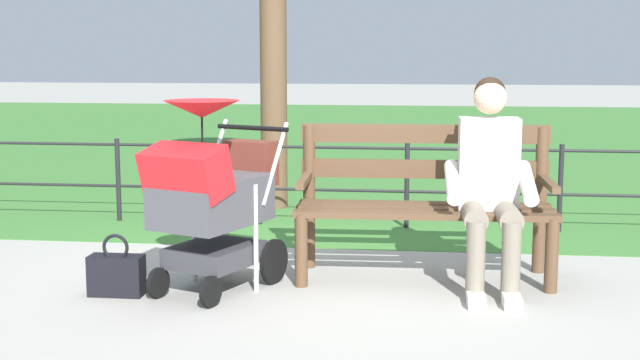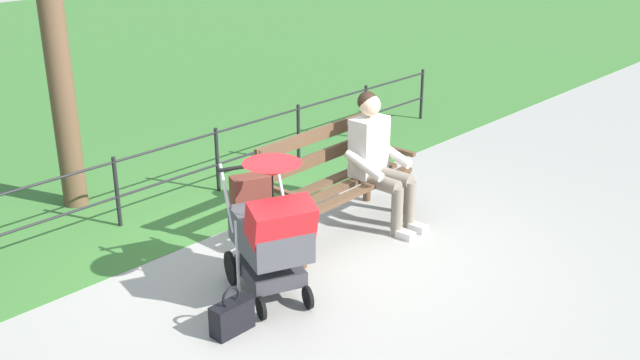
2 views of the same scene
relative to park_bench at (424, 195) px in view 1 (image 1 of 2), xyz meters
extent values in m
plane|color=#9E9B93|center=(0.75, 0.12, -0.53)|extent=(60.00, 60.00, 0.00)
cube|color=#3D7533|center=(0.75, -8.68, -0.52)|extent=(40.00, 16.00, 0.01)
cube|color=brown|center=(0.00, -0.06, -0.08)|extent=(1.60, 0.15, 0.04)
cube|color=brown|center=(0.00, 0.12, -0.08)|extent=(1.60, 0.15, 0.04)
cube|color=brown|center=(-0.01, 0.29, -0.08)|extent=(1.60, 0.15, 0.04)
cube|color=brown|center=(0.01, -0.16, 0.14)|extent=(1.60, 0.09, 0.12)
cube|color=brown|center=(0.01, -0.16, 0.37)|extent=(1.60, 0.09, 0.12)
cylinder|color=brown|center=(-0.76, 0.29, -0.30)|extent=(0.08, 0.08, 0.45)
cylinder|color=brown|center=(-0.74, -0.19, -0.05)|extent=(0.08, 0.08, 0.95)
cube|color=brown|center=(-0.75, 0.09, 0.10)|extent=(0.07, 0.56, 0.04)
cylinder|color=brown|center=(0.74, 0.34, -0.30)|extent=(0.08, 0.08, 0.45)
cylinder|color=brown|center=(0.75, -0.14, -0.05)|extent=(0.08, 0.08, 0.95)
cube|color=brown|center=(0.75, 0.14, 0.10)|extent=(0.07, 0.56, 0.04)
cylinder|color=slate|center=(-0.49, 0.33, -0.06)|extent=(0.15, 0.40, 0.14)
cylinder|color=slate|center=(-0.29, 0.34, -0.06)|extent=(0.15, 0.40, 0.14)
cylinder|color=slate|center=(-0.50, 0.53, -0.29)|extent=(0.11, 0.11, 0.47)
cylinder|color=slate|center=(-0.30, 0.54, -0.29)|extent=(0.11, 0.11, 0.47)
cube|color=silver|center=(-0.50, 0.61, -0.49)|extent=(0.11, 0.22, 0.07)
cube|color=silver|center=(-0.30, 0.62, -0.49)|extent=(0.11, 0.22, 0.07)
cube|color=beige|center=(-0.39, 0.12, 0.22)|extent=(0.37, 0.23, 0.56)
cylinder|color=beige|center=(-0.61, 0.23, 0.12)|extent=(0.10, 0.43, 0.23)
cylinder|color=beige|center=(-0.17, 0.24, 0.12)|extent=(0.10, 0.43, 0.23)
sphere|color=beige|center=(-0.39, 0.12, 0.62)|extent=(0.20, 0.20, 0.20)
sphere|color=black|center=(-0.39, 0.09, 0.65)|extent=(0.19, 0.19, 0.19)
cylinder|color=black|center=(0.92, 0.29, -0.39)|extent=(0.13, 0.27, 0.28)
cylinder|color=black|center=(1.34, 0.12, -0.39)|extent=(0.13, 0.27, 0.28)
cylinder|color=black|center=(1.18, 0.83, -0.44)|extent=(0.10, 0.18, 0.18)
cylinder|color=black|center=(1.53, 0.69, -0.44)|extent=(0.10, 0.18, 0.18)
cube|color=#38383D|center=(1.24, 0.48, -0.31)|extent=(0.59, 0.64, 0.12)
cylinder|color=silver|center=(0.99, 0.48, -0.20)|extent=(0.03, 0.03, 0.65)
cylinder|color=silver|center=(1.42, 0.30, -0.20)|extent=(0.03, 0.03, 0.65)
cube|color=#47474C|center=(1.25, 0.50, 0.02)|extent=(0.69, 0.80, 0.28)
cube|color=red|center=(1.34, 0.72, 0.22)|extent=(0.56, 0.46, 0.33)
cylinder|color=black|center=(1.08, 0.10, 0.42)|extent=(0.49, 0.23, 0.03)
cylinder|color=silver|center=(0.91, 0.28, 0.22)|extent=(0.14, 0.28, 0.49)
cylinder|color=silver|center=(1.33, 0.10, 0.22)|extent=(0.14, 0.28, 0.49)
cone|color=red|center=(1.28, 0.58, 0.57)|extent=(0.58, 0.58, 0.10)
cylinder|color=black|center=(1.28, 0.58, 0.39)|extent=(0.01, 0.01, 0.30)
cube|color=brown|center=(1.09, 0.11, 0.20)|extent=(0.36, 0.27, 0.28)
cube|color=black|center=(1.79, 0.66, -0.41)|extent=(0.32, 0.14, 0.24)
torus|color=black|center=(1.79, 0.66, -0.24)|extent=(0.16, 0.02, 0.16)
cylinder|color=black|center=(-1.07, -1.50, -0.18)|extent=(0.04, 0.04, 0.70)
cylinder|color=black|center=(0.14, -1.50, -0.18)|extent=(0.04, 0.04, 0.70)
cylinder|color=black|center=(1.35, -1.50, -0.18)|extent=(0.04, 0.04, 0.70)
cylinder|color=black|center=(2.56, -1.50, -0.18)|extent=(0.04, 0.04, 0.70)
cylinder|color=black|center=(0.75, -1.50, 0.12)|extent=(8.45, 0.02, 0.02)
cylinder|color=black|center=(0.75, -1.50, -0.23)|extent=(8.45, 0.02, 0.02)
cylinder|color=brown|center=(1.37, -2.28, 1.00)|extent=(0.24, 0.24, 3.04)
camera|label=1|loc=(-0.01, 5.48, 0.92)|focal=49.00mm
camera|label=2|loc=(4.71, 4.28, 2.49)|focal=41.55mm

